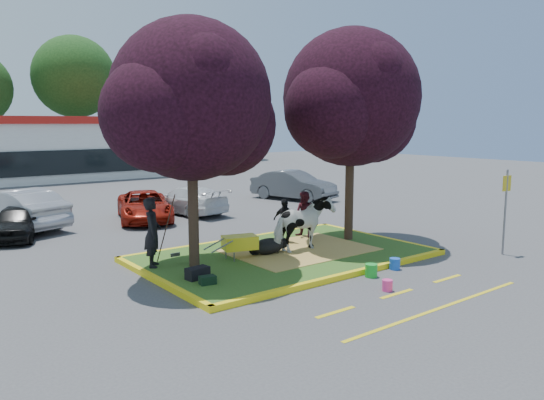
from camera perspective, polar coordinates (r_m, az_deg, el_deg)
ground at (r=15.81m, az=1.33°, el=-6.26°), size 90.00×90.00×0.00m
median_island at (r=15.79m, az=1.33°, el=-5.99°), size 8.00×5.00×0.15m
curb_near at (r=13.95m, az=8.07°, el=-8.01°), size 8.30×0.16×0.15m
curb_far at (r=17.81m, az=-3.91°, el=-4.35°), size 8.30×0.16×0.15m
curb_left at (r=13.69m, az=-12.23°, el=-8.44°), size 0.16×5.30×0.15m
curb_right at (r=18.56m, az=11.19°, el=-3.98°), size 0.16×5.30×0.15m
straw_bedding at (r=16.14m, az=2.99°, el=-5.39°), size 4.20×3.00×0.01m
tree_purple_left at (r=14.06m, az=-8.60°, el=9.79°), size 5.06×4.20×6.51m
tree_purple_right at (r=17.42m, az=8.61°, el=10.15°), size 5.30×4.40×6.82m
fire_lane_stripe_a at (r=11.54m, az=6.84°, el=-11.90°), size 1.10×0.12×0.01m
fire_lane_stripe_b at (r=12.95m, az=13.27°, el=-9.79°), size 1.10×0.12×0.01m
fire_lane_stripe_c at (r=14.50m, az=18.32°, el=-8.03°), size 1.10×0.12×0.01m
fire_lane_long at (r=12.27m, az=17.69°, el=-10.99°), size 6.00×0.10×0.01m
retail_building at (r=41.57m, az=-21.46°, el=5.37°), size 20.40×8.40×4.40m
treeline at (r=50.81m, az=-25.77°, el=11.75°), size 46.58×7.80×14.63m
cow at (r=15.87m, az=3.39°, el=-2.62°), size 1.97×0.95×1.64m
calf at (r=15.63m, az=-0.40°, el=-4.98°), size 1.09×0.65×0.46m
handler at (r=14.50m, az=-12.73°, el=-3.41°), size 0.72×0.81×1.86m
visitor_a at (r=17.80m, az=3.58°, el=-1.57°), size 0.76×0.88×1.55m
visitor_b at (r=17.06m, az=1.33°, el=-2.23°), size 0.57×0.89×1.41m
wheelbarrow at (r=15.12m, az=-3.45°, el=-4.61°), size 1.72×0.82×0.65m
gear_bag_dark at (r=13.34m, az=-8.01°, el=-7.78°), size 0.60×0.37×0.29m
gear_bag_green at (r=12.89m, az=-6.95°, el=-8.54°), size 0.41×0.29×0.20m
sign_post at (r=17.40m, az=23.84°, el=-0.22°), size 0.36×0.06×2.60m
bucket_green at (r=14.12m, az=10.62°, el=-7.46°), size 0.34×0.34×0.34m
bucket_pink at (r=13.08m, az=12.30°, el=-8.96°), size 0.30×0.30×0.27m
bucket_blue at (r=14.96m, az=13.07°, el=-6.70°), size 0.36×0.36×0.31m
car_black at (r=20.29m, az=-25.73°, el=-2.13°), size 2.65×3.71×1.17m
car_silver at (r=22.05m, az=-25.72°, el=-0.89°), size 2.98×4.92×1.53m
car_red at (r=22.25m, az=-13.55°, el=-0.63°), size 3.31×4.76×1.21m
car_white at (r=23.58m, az=-9.07°, el=0.01°), size 2.39×4.45×1.23m
car_grey at (r=27.57m, az=2.32°, el=1.59°), size 2.85×4.82×1.50m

